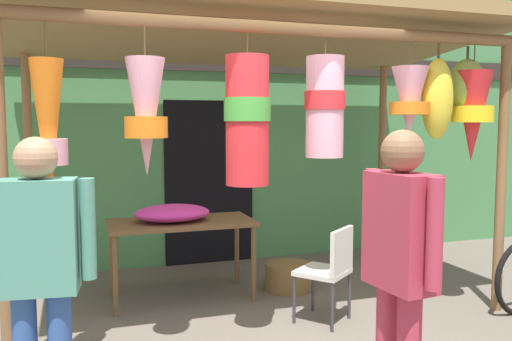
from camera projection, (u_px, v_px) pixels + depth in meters
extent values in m
cube|color=#47844C|center=(191.00, 102.00, 6.53)|extent=(11.53, 0.25, 3.98)
cube|color=#2D2823|center=(193.00, 61.00, 6.34)|extent=(10.38, 0.04, 0.24)
cube|color=black|center=(209.00, 182.00, 6.55)|extent=(1.10, 0.03, 2.00)
cylinder|color=brown|center=(2.00, 199.00, 3.56)|extent=(0.09, 0.09, 2.46)
cylinder|color=brown|center=(501.00, 178.00, 4.86)|extent=(0.09, 0.09, 2.46)
cylinder|color=brown|center=(29.00, 172.00, 5.49)|extent=(0.09, 0.09, 2.46)
cylinder|color=brown|center=(382.00, 162.00, 6.78)|extent=(0.09, 0.09, 2.46)
cylinder|color=brown|center=(291.00, 28.00, 4.10)|extent=(4.34, 0.10, 0.10)
cylinder|color=brown|center=(223.00, 45.00, 6.01)|extent=(4.34, 0.10, 0.10)
cube|color=olive|center=(251.00, 33.00, 5.05)|extent=(4.64, 2.53, 0.33)
cylinder|color=brown|center=(45.00, 40.00, 3.53)|extent=(0.01, 0.01, 0.25)
cone|color=orange|center=(48.00, 133.00, 3.59)|extent=(0.23, 0.23, 0.98)
cylinder|color=pink|center=(49.00, 152.00, 3.60)|extent=(0.24, 0.24, 0.18)
cylinder|color=brown|center=(145.00, 42.00, 3.72)|extent=(0.01, 0.01, 0.22)
cone|color=pink|center=(146.00, 118.00, 3.76)|extent=(0.28, 0.28, 0.84)
cylinder|color=orange|center=(146.00, 127.00, 3.77)|extent=(0.30, 0.30, 0.15)
cylinder|color=brown|center=(247.00, 44.00, 4.01)|extent=(0.01, 0.01, 0.17)
cylinder|color=red|center=(247.00, 121.00, 4.06)|extent=(0.33, 0.33, 0.98)
cylinder|color=green|center=(247.00, 110.00, 4.06)|extent=(0.36, 0.36, 0.18)
cylinder|color=brown|center=(325.00, 47.00, 4.25)|extent=(0.01, 0.01, 0.14)
cylinder|color=pink|center=(325.00, 107.00, 4.29)|extent=(0.30, 0.30, 0.81)
cylinder|color=red|center=(325.00, 100.00, 4.29)|extent=(0.33, 0.33, 0.15)
cylinder|color=brown|center=(411.00, 54.00, 4.47)|extent=(0.01, 0.01, 0.20)
cone|color=pink|center=(409.00, 102.00, 4.51)|extent=(0.31, 0.31, 0.58)
cylinder|color=orange|center=(409.00, 108.00, 4.51)|extent=(0.33, 0.33, 0.11)
cylinder|color=brown|center=(475.00, 58.00, 4.67)|extent=(0.01, 0.01, 0.22)
cone|color=red|center=(472.00, 117.00, 4.72)|extent=(0.33, 0.33, 0.80)
cylinder|color=yellow|center=(472.00, 114.00, 4.71)|extent=(0.36, 0.36, 0.14)
cylinder|color=#4C3D23|center=(468.00, 53.00, 4.72)|extent=(0.02, 0.02, 0.11)
ellipsoid|color=#89A842|center=(467.00, 86.00, 4.75)|extent=(0.35, 0.30, 0.48)
cylinder|color=#4C3D23|center=(439.00, 51.00, 4.54)|extent=(0.02, 0.02, 0.12)
ellipsoid|color=yellow|center=(437.00, 99.00, 4.57)|extent=(0.28, 0.23, 0.69)
cube|color=brown|center=(181.00, 223.00, 5.21)|extent=(1.40, 0.68, 0.04)
cylinder|color=brown|center=(115.00, 276.00, 4.76)|extent=(0.05, 0.05, 0.74)
cylinder|color=brown|center=(254.00, 264.00, 5.17)|extent=(0.05, 0.05, 0.74)
cylinder|color=brown|center=(112.00, 260.00, 5.32)|extent=(0.05, 0.05, 0.74)
cylinder|color=brown|center=(237.00, 250.00, 5.72)|extent=(0.05, 0.05, 0.74)
ellipsoid|color=#D13399|center=(172.00, 213.00, 5.16)|extent=(0.73, 0.51, 0.17)
ellipsoid|color=green|center=(185.00, 213.00, 5.14)|extent=(0.33, 0.25, 0.12)
cube|color=beige|center=(322.00, 272.00, 4.65)|extent=(0.56, 0.56, 0.04)
cube|color=beige|center=(342.00, 252.00, 4.53)|extent=(0.33, 0.28, 0.40)
cylinder|color=#333338|center=(313.00, 288.00, 4.91)|extent=(0.03, 0.03, 0.44)
cylinder|color=#333338|center=(294.00, 298.00, 4.61)|extent=(0.03, 0.03, 0.44)
cylinder|color=#333338|center=(349.00, 294.00, 4.72)|extent=(0.03, 0.03, 0.44)
cylinder|color=#333338|center=(332.00, 306.00, 4.42)|extent=(0.03, 0.03, 0.44)
cylinder|color=brown|center=(288.00, 277.00, 5.54)|extent=(0.47, 0.47, 0.28)
cube|color=#4C8E7A|center=(39.00, 236.00, 2.86)|extent=(0.42, 0.27, 0.62)
cylinder|color=#4C8E7A|center=(88.00, 229.00, 2.91)|extent=(0.08, 0.08, 0.56)
sphere|color=tan|center=(36.00, 158.00, 2.82)|extent=(0.23, 0.23, 0.23)
cube|color=#B23347|center=(401.00, 231.00, 2.88)|extent=(0.26, 0.42, 0.63)
cylinder|color=#B23347|center=(435.00, 234.00, 2.65)|extent=(0.08, 0.08, 0.57)
cylinder|color=#B23347|center=(372.00, 217.00, 3.11)|extent=(0.08, 0.08, 0.57)
sphere|color=#896042|center=(403.00, 151.00, 2.84)|extent=(0.23, 0.23, 0.23)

